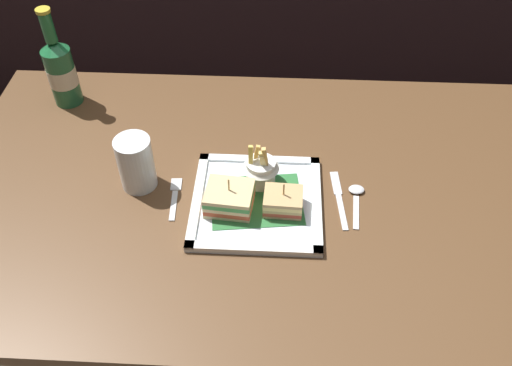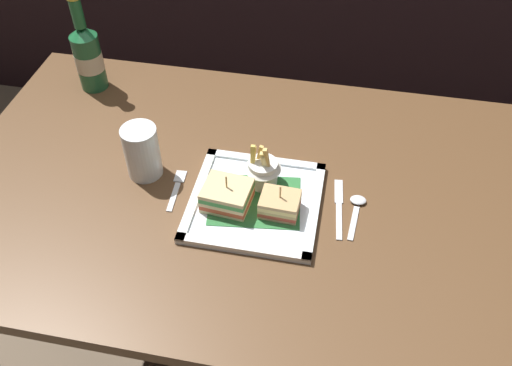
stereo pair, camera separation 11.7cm
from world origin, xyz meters
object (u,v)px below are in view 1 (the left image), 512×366
(water_glass, at_px, (137,165))
(fork, at_px, (175,196))
(square_plate, at_px, (257,202))
(sandwich_half_right, at_px, (283,202))
(dining_table, at_px, (255,222))
(beer_bottle, at_px, (61,70))
(knife, at_px, (339,197))
(sandwich_half_left, at_px, (229,198))
(spoon, at_px, (356,195))
(fries_cup, at_px, (261,168))

(water_glass, distance_m, fork, 0.11)
(square_plate, bearing_deg, sandwich_half_right, -18.58)
(dining_table, xyz_separation_m, sandwich_half_right, (0.06, -0.07, 0.15))
(beer_bottle, bearing_deg, dining_table, -30.17)
(beer_bottle, bearing_deg, knife, -24.50)
(water_glass, xyz_separation_m, fork, (0.08, -0.04, -0.05))
(sandwich_half_left, bearing_deg, spoon, 10.81)
(fries_cup, distance_m, water_glass, 0.27)
(square_plate, xyz_separation_m, sandwich_half_right, (0.06, -0.02, 0.03))
(sandwich_half_left, height_order, fork, sandwich_half_left)
(square_plate, distance_m, knife, 0.18)
(sandwich_half_right, height_order, spoon, sandwich_half_right)
(dining_table, distance_m, fork, 0.21)
(sandwich_half_right, relative_size, fork, 0.69)
(square_plate, relative_size, fries_cup, 2.47)
(sandwich_half_right, bearing_deg, beer_bottle, 147.47)
(square_plate, height_order, knife, square_plate)
(sandwich_half_left, distance_m, sandwich_half_right, 0.11)
(fork, bearing_deg, spoon, 3.01)
(water_glass, bearing_deg, square_plate, -11.43)
(square_plate, height_order, water_glass, water_glass)
(fries_cup, height_order, beer_bottle, beer_bottle)
(knife, bearing_deg, sandwich_half_right, -158.71)
(fries_cup, height_order, spoon, fries_cup)
(fork, bearing_deg, sandwich_half_right, -7.51)
(sandwich_half_right, xyz_separation_m, fries_cup, (-0.05, 0.08, 0.02))
(square_plate, xyz_separation_m, spoon, (0.22, 0.03, -0.00))
(square_plate, bearing_deg, spoon, 8.71)
(sandwich_half_left, relative_size, sandwich_half_right, 1.26)
(square_plate, xyz_separation_m, sandwich_half_left, (-0.06, -0.02, 0.03))
(knife, bearing_deg, fries_cup, 170.84)
(square_plate, distance_m, fork, 0.18)
(dining_table, xyz_separation_m, fries_cup, (0.01, 0.01, 0.17))
(sandwich_half_left, relative_size, knife, 0.61)
(fork, bearing_deg, square_plate, -3.90)
(dining_table, xyz_separation_m, fork, (-0.18, -0.04, 0.12))
(sandwich_half_right, xyz_separation_m, beer_bottle, (-0.57, 0.36, 0.06))
(beer_bottle, bearing_deg, fries_cup, -28.99)
(dining_table, distance_m, water_glass, 0.31)
(fries_cup, bearing_deg, beer_bottle, 151.01)
(sandwich_half_left, bearing_deg, beer_bottle, 141.46)
(square_plate, bearing_deg, knife, 9.12)
(fries_cup, height_order, knife, fries_cup)
(square_plate, bearing_deg, beer_bottle, 146.13)
(knife, relative_size, spoon, 1.36)
(dining_table, bearing_deg, fork, -168.15)
(spoon, bearing_deg, sandwich_half_left, -169.19)
(sandwich_half_left, bearing_deg, square_plate, 18.58)
(dining_table, relative_size, fork, 11.40)
(square_plate, height_order, sandwich_half_left, sandwich_half_left)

